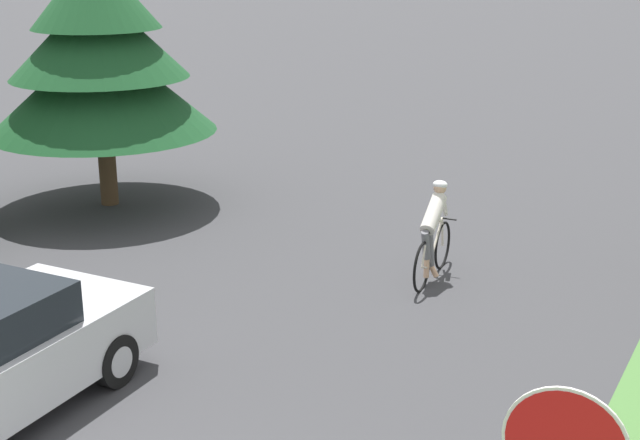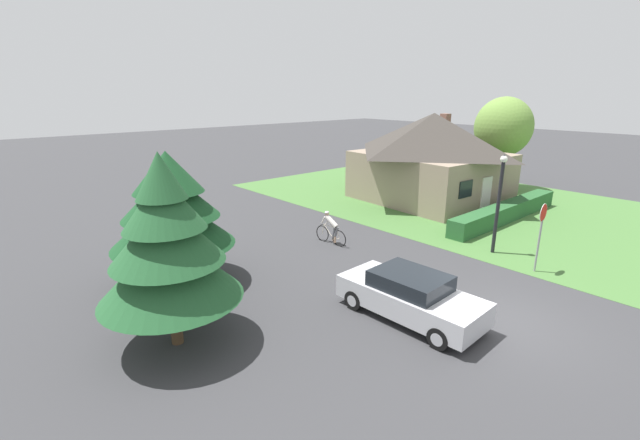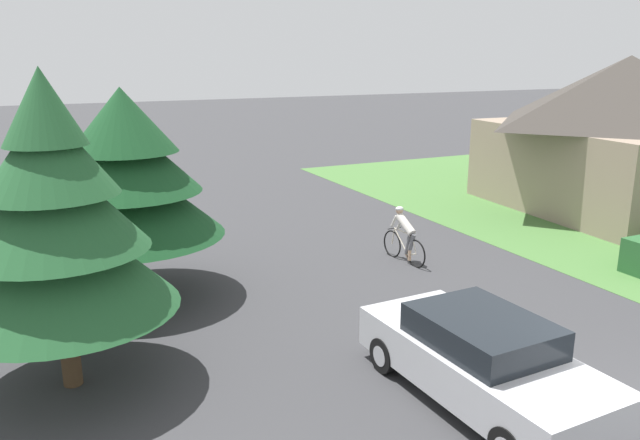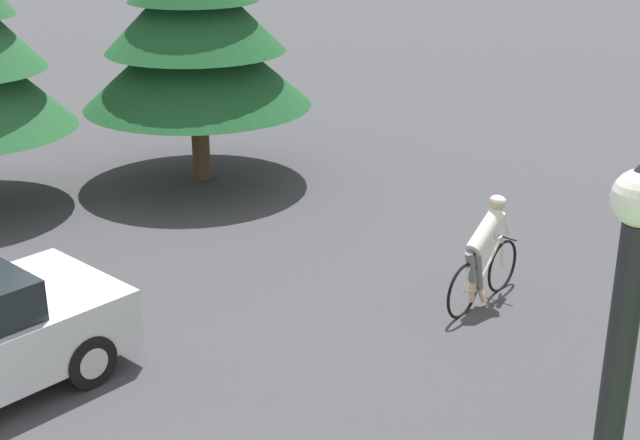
{
  "view_description": "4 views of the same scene",
  "coord_description": "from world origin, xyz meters",
  "px_view_note": "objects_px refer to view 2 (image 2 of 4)",
  "views": [
    {
      "loc": [
        5.34,
        -3.29,
        4.87
      ],
      "look_at": [
        -0.46,
        7.24,
        0.99
      ],
      "focal_mm": 50.0,
      "sensor_mm": 36.0,
      "label": 1
    },
    {
      "loc": [
        -11.31,
        -4.75,
        6.45
      ],
      "look_at": [
        -0.06,
        7.94,
        1.34
      ],
      "focal_mm": 24.0,
      "sensor_mm": 36.0,
      "label": 2
    },
    {
      "loc": [
        -7.83,
        -4.83,
        5.27
      ],
      "look_at": [
        -1.52,
        8.36,
        1.38
      ],
      "focal_mm": 35.0,
      "sensor_mm": 36.0,
      "label": 3
    },
    {
      "loc": [
        6.83,
        -0.82,
        5.3
      ],
      "look_at": [
        -0.58,
        6.67,
        1.21
      ],
      "focal_mm": 50.0,
      "sensor_mm": 36.0,
      "label": 4
    }
  ],
  "objects_px": {
    "cyclist": "(331,228)",
    "street_lamp": "(499,197)",
    "conifer_tall_far": "(171,206)",
    "sedan_left_lane": "(410,296)",
    "stop_sign": "(542,225)",
    "conifer_tall_near": "(167,244)",
    "cottage_house": "(431,156)",
    "deciduous_tree_right": "(503,127)"
  },
  "relations": [
    {
      "from": "cyclist",
      "to": "street_lamp",
      "type": "height_order",
      "value": "street_lamp"
    },
    {
      "from": "conifer_tall_far",
      "to": "street_lamp",
      "type": "bearing_deg",
      "value": -28.18
    },
    {
      "from": "sedan_left_lane",
      "to": "cyclist",
      "type": "distance_m",
      "value": 6.8
    },
    {
      "from": "sedan_left_lane",
      "to": "stop_sign",
      "type": "bearing_deg",
      "value": -101.5
    },
    {
      "from": "street_lamp",
      "to": "conifer_tall_near",
      "type": "distance_m",
      "value": 12.9
    },
    {
      "from": "stop_sign",
      "to": "conifer_tall_far",
      "type": "height_order",
      "value": "conifer_tall_far"
    },
    {
      "from": "stop_sign",
      "to": "cottage_house",
      "type": "bearing_deg",
      "value": -128.69
    },
    {
      "from": "sedan_left_lane",
      "to": "deciduous_tree_right",
      "type": "bearing_deg",
      "value": -72.21
    },
    {
      "from": "conifer_tall_far",
      "to": "conifer_tall_near",
      "type": "bearing_deg",
      "value": -114.15
    },
    {
      "from": "stop_sign",
      "to": "conifer_tall_far",
      "type": "relative_size",
      "value": 0.57
    },
    {
      "from": "conifer_tall_near",
      "to": "street_lamp",
      "type": "bearing_deg",
      "value": -10.35
    },
    {
      "from": "conifer_tall_near",
      "to": "conifer_tall_far",
      "type": "height_order",
      "value": "conifer_tall_near"
    },
    {
      "from": "street_lamp",
      "to": "conifer_tall_far",
      "type": "distance_m",
      "value": 12.56
    },
    {
      "from": "cottage_house",
      "to": "deciduous_tree_right",
      "type": "xyz_separation_m",
      "value": [
        6.13,
        -1.31,
        1.46
      ]
    },
    {
      "from": "cottage_house",
      "to": "sedan_left_lane",
      "type": "distance_m",
      "value": 15.28
    },
    {
      "from": "cottage_house",
      "to": "deciduous_tree_right",
      "type": "bearing_deg",
      "value": -8.46
    },
    {
      "from": "cottage_house",
      "to": "cyclist",
      "type": "distance_m",
      "value": 10.47
    },
    {
      "from": "conifer_tall_near",
      "to": "conifer_tall_far",
      "type": "relative_size",
      "value": 1.11
    },
    {
      "from": "sedan_left_lane",
      "to": "deciduous_tree_right",
      "type": "relative_size",
      "value": 0.72
    },
    {
      "from": "sedan_left_lane",
      "to": "conifer_tall_near",
      "type": "relative_size",
      "value": 0.86
    },
    {
      "from": "cottage_house",
      "to": "deciduous_tree_right",
      "type": "distance_m",
      "value": 6.44
    },
    {
      "from": "cyclist",
      "to": "conifer_tall_near",
      "type": "height_order",
      "value": "conifer_tall_near"
    },
    {
      "from": "cyclist",
      "to": "cottage_house",
      "type": "bearing_deg",
      "value": -84.03
    },
    {
      "from": "cottage_house",
      "to": "deciduous_tree_right",
      "type": "height_order",
      "value": "deciduous_tree_right"
    },
    {
      "from": "cottage_house",
      "to": "cyclist",
      "type": "xyz_separation_m",
      "value": [
        -10.09,
        -1.91,
        -2.03
      ]
    },
    {
      "from": "cottage_house",
      "to": "conifer_tall_far",
      "type": "relative_size",
      "value": 1.89
    },
    {
      "from": "street_lamp",
      "to": "cottage_house",
      "type": "bearing_deg",
      "value": 51.18
    },
    {
      "from": "cyclist",
      "to": "street_lamp",
      "type": "distance_m",
      "value": 7.02
    },
    {
      "from": "cyclist",
      "to": "stop_sign",
      "type": "height_order",
      "value": "stop_sign"
    },
    {
      "from": "cottage_house",
      "to": "street_lamp",
      "type": "bearing_deg",
      "value": -125.2
    },
    {
      "from": "conifer_tall_far",
      "to": "deciduous_tree_right",
      "type": "relative_size",
      "value": 0.75
    },
    {
      "from": "cottage_house",
      "to": "street_lamp",
      "type": "relative_size",
      "value": 2.12
    },
    {
      "from": "stop_sign",
      "to": "deciduous_tree_right",
      "type": "distance_m",
      "value": 15.06
    },
    {
      "from": "stop_sign",
      "to": "sedan_left_lane",
      "type": "bearing_deg",
      "value": -12.88
    },
    {
      "from": "cyclist",
      "to": "conifer_tall_far",
      "type": "relative_size",
      "value": 0.38
    },
    {
      "from": "sedan_left_lane",
      "to": "deciduous_tree_right",
      "type": "height_order",
      "value": "deciduous_tree_right"
    },
    {
      "from": "sedan_left_lane",
      "to": "conifer_tall_near",
      "type": "xyz_separation_m",
      "value": [
        -5.72,
        3.29,
        2.09
      ]
    },
    {
      "from": "street_lamp",
      "to": "conifer_tall_far",
      "type": "xyz_separation_m",
      "value": [
        -11.06,
        5.93,
        0.4
      ]
    },
    {
      "from": "cottage_house",
      "to": "cyclist",
      "type": "bearing_deg",
      "value": -165.66
    },
    {
      "from": "cottage_house",
      "to": "conifer_tall_near",
      "type": "relative_size",
      "value": 1.71
    },
    {
      "from": "sedan_left_lane",
      "to": "cyclist",
      "type": "bearing_deg",
      "value": -25.18
    },
    {
      "from": "sedan_left_lane",
      "to": "conifer_tall_near",
      "type": "bearing_deg",
      "value": 57.94
    }
  ]
}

